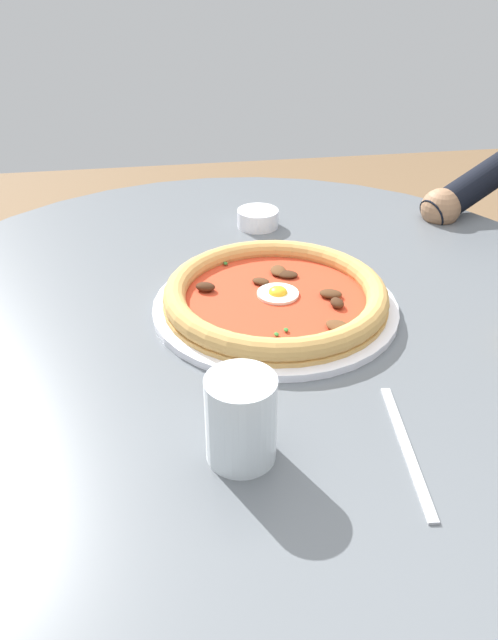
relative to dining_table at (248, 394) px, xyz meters
The scene contains 6 objects.
ground_plane 0.61m from the dining_table, ahead, with size 6.00×6.00×0.02m, color brown.
dining_table is the anchor object (origin of this frame).
pizza_on_plate 0.18m from the dining_table, 119.72° to the right, with size 0.33×0.33×0.04m.
water_glass 0.35m from the dining_table, 169.68° to the left, with size 0.07×0.07×0.09m.
ramekin_capers 0.32m from the dining_table, 12.76° to the right, with size 0.07×0.07×0.03m.
fork_utensil 0.36m from the dining_table, 160.28° to the right, with size 0.19×0.03×0.00m.
Camera 1 is at (-0.74, 0.12, 1.19)m, focal length 35.39 mm.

